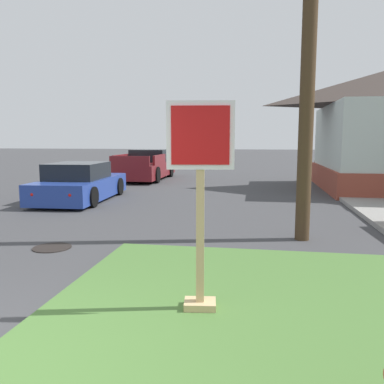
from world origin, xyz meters
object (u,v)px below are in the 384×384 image
manhole_cover (52,248)px  pickup_truck_maroon (146,167)px  parked_sedan_blue (80,184)px  stop_sign (200,210)px

manhole_cover → pickup_truck_maroon: pickup_truck_maroon is taller
parked_sedan_blue → pickup_truck_maroon: (0.15, 7.14, 0.07)m
stop_sign → pickup_truck_maroon: size_ratio=0.44×
pickup_truck_maroon → stop_sign: bearing=-71.6°
stop_sign → manhole_cover: 4.07m
manhole_cover → parked_sedan_blue: parked_sedan_blue is taller
manhole_cover → pickup_truck_maroon: (-1.89, 12.70, 0.61)m
stop_sign → parked_sedan_blue: stop_sign is taller
manhole_cover → stop_sign: bearing=-36.8°
pickup_truck_maroon → manhole_cover: bearing=-81.5°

